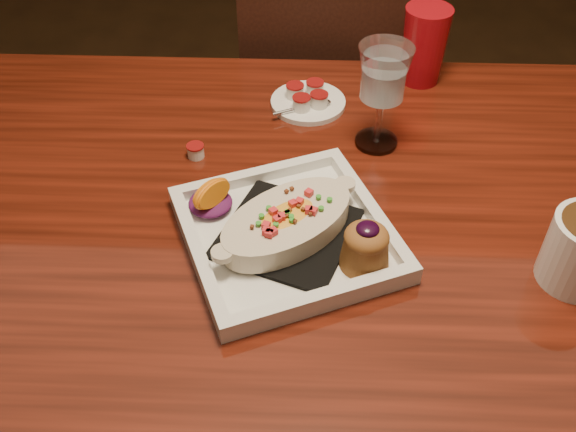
{
  "coord_description": "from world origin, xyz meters",
  "views": [
    {
      "loc": [
        -0.05,
        -0.69,
        1.4
      ],
      "look_at": [
        -0.08,
        -0.03,
        0.77
      ],
      "focal_mm": 40.0,
      "sensor_mm": 36.0,
      "label": 1
    }
  ],
  "objects_px": {
    "plate": "(294,230)",
    "red_tumbler": "(424,45)",
    "chair_far": "(330,111)",
    "goblet": "(383,79)",
    "table": "(338,260)",
    "saucer": "(307,100)"
  },
  "relations": [
    {
      "from": "chair_far",
      "to": "saucer",
      "type": "distance_m",
      "value": 0.43
    },
    {
      "from": "table",
      "to": "chair_far",
      "type": "height_order",
      "value": "chair_far"
    },
    {
      "from": "plate",
      "to": "saucer",
      "type": "height_order",
      "value": "plate"
    },
    {
      "from": "chair_far",
      "to": "red_tumbler",
      "type": "height_order",
      "value": "chair_far"
    },
    {
      "from": "chair_far",
      "to": "goblet",
      "type": "relative_size",
      "value": 5.21
    },
    {
      "from": "plate",
      "to": "red_tumbler",
      "type": "distance_m",
      "value": 0.5
    },
    {
      "from": "red_tumbler",
      "to": "chair_far",
      "type": "bearing_deg",
      "value": 122.37
    },
    {
      "from": "plate",
      "to": "chair_far",
      "type": "bearing_deg",
      "value": 61.37
    },
    {
      "from": "chair_far",
      "to": "red_tumbler",
      "type": "relative_size",
      "value": 6.5
    },
    {
      "from": "table",
      "to": "saucer",
      "type": "xyz_separation_m",
      "value": [
        -0.06,
        0.29,
        0.11
      ]
    },
    {
      "from": "table",
      "to": "plate",
      "type": "xyz_separation_m",
      "value": [
        -0.07,
        -0.06,
        0.12
      ]
    },
    {
      "from": "table",
      "to": "goblet",
      "type": "relative_size",
      "value": 8.41
    },
    {
      "from": "table",
      "to": "goblet",
      "type": "distance_m",
      "value": 0.29
    },
    {
      "from": "chair_far",
      "to": "goblet",
      "type": "xyz_separation_m",
      "value": [
        0.06,
        -0.45,
        0.37
      ]
    },
    {
      "from": "table",
      "to": "red_tumbler",
      "type": "bearing_deg",
      "value": 68.0
    },
    {
      "from": "saucer",
      "to": "goblet",
      "type": "bearing_deg",
      "value": -42.53
    },
    {
      "from": "table",
      "to": "saucer",
      "type": "distance_m",
      "value": 0.31
    },
    {
      "from": "table",
      "to": "chair_far",
      "type": "bearing_deg",
      "value": 90.0
    },
    {
      "from": "saucer",
      "to": "red_tumbler",
      "type": "xyz_separation_m",
      "value": [
        0.21,
        0.1,
        0.06
      ]
    },
    {
      "from": "red_tumbler",
      "to": "goblet",
      "type": "bearing_deg",
      "value": -114.63
    },
    {
      "from": "plate",
      "to": "goblet",
      "type": "height_order",
      "value": "goblet"
    },
    {
      "from": "table",
      "to": "plate",
      "type": "relative_size",
      "value": 4.15
    }
  ]
}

